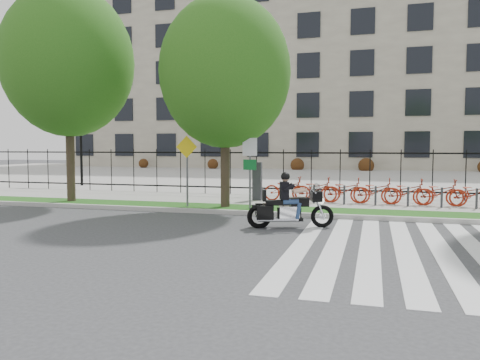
# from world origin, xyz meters

# --- Properties ---
(ground) EXTENTS (120.00, 120.00, 0.00)m
(ground) POSITION_xyz_m (0.00, 0.00, 0.00)
(ground) COLOR #363639
(ground) RESTS_ON ground
(curb) EXTENTS (60.00, 0.20, 0.15)m
(curb) POSITION_xyz_m (0.00, 4.10, 0.07)
(curb) COLOR #ABA8A0
(curb) RESTS_ON ground
(grass_verge) EXTENTS (60.00, 1.50, 0.15)m
(grass_verge) POSITION_xyz_m (0.00, 4.95, 0.07)
(grass_verge) COLOR #205515
(grass_verge) RESTS_ON ground
(sidewalk) EXTENTS (60.00, 3.50, 0.15)m
(sidewalk) POSITION_xyz_m (0.00, 7.45, 0.07)
(sidewalk) COLOR #9B9891
(sidewalk) RESTS_ON ground
(plaza) EXTENTS (80.00, 34.00, 0.10)m
(plaza) POSITION_xyz_m (0.00, 25.00, 0.05)
(plaza) COLOR #9B9891
(plaza) RESTS_ON ground
(crosswalk_stripes) EXTENTS (5.70, 8.00, 0.01)m
(crosswalk_stripes) POSITION_xyz_m (4.83, 0.00, 0.01)
(crosswalk_stripes) COLOR silver
(crosswalk_stripes) RESTS_ON ground
(iron_fence) EXTENTS (30.00, 0.06, 2.00)m
(iron_fence) POSITION_xyz_m (0.00, 9.20, 1.15)
(iron_fence) COLOR black
(iron_fence) RESTS_ON sidewalk
(office_building) EXTENTS (60.00, 21.90, 20.15)m
(office_building) POSITION_xyz_m (0.00, 44.92, 9.97)
(office_building) COLOR gray
(office_building) RESTS_ON ground
(lamp_post_left) EXTENTS (1.06, 0.70, 4.25)m
(lamp_post_left) POSITION_xyz_m (-12.00, 12.00, 3.21)
(lamp_post_left) COLOR black
(lamp_post_left) RESTS_ON ground
(street_tree_0) EXTENTS (4.98, 4.98, 8.22)m
(street_tree_0) POSITION_xyz_m (-7.58, 4.95, 5.50)
(street_tree_0) COLOR #33261C
(street_tree_0) RESTS_ON grass_verge
(street_tree_1) EXTENTS (4.57, 4.57, 7.31)m
(street_tree_1) POSITION_xyz_m (-1.27, 4.95, 4.83)
(street_tree_1) COLOR #33261C
(street_tree_1) RESTS_ON grass_verge
(bike_share_station) EXTENTS (9.99, 0.86, 1.50)m
(bike_share_station) POSITION_xyz_m (4.31, 7.20, 0.63)
(bike_share_station) COLOR #2D2D33
(bike_share_station) RESTS_ON sidewalk
(sign_pole_regulatory) EXTENTS (0.50, 0.09, 2.50)m
(sign_pole_regulatory) POSITION_xyz_m (-0.28, 4.58, 1.74)
(sign_pole_regulatory) COLOR #59595B
(sign_pole_regulatory) RESTS_ON grass_verge
(sign_pole_warning) EXTENTS (0.78, 0.09, 2.49)m
(sign_pole_warning) POSITION_xyz_m (-2.57, 4.58, 1.74)
(sign_pole_warning) COLOR #59595B
(sign_pole_warning) RESTS_ON grass_verge
(motorcycle_rider) EXTENTS (2.34, 1.14, 1.87)m
(motorcycle_rider) POSITION_xyz_m (1.54, 2.09, 0.62)
(motorcycle_rider) COLOR black
(motorcycle_rider) RESTS_ON ground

